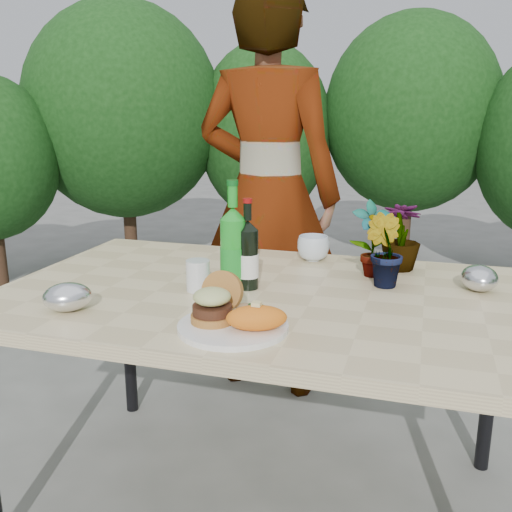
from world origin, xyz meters
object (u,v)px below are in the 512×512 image
(dinner_plate, at_px, (233,327))
(person, at_px, (268,195))
(wine_bottle, at_px, (248,256))
(patio_table, at_px, (264,309))

(dinner_plate, distance_m, person, 1.21)
(wine_bottle, distance_m, person, 0.86)
(dinner_plate, relative_size, person, 0.15)
(dinner_plate, height_order, wine_bottle, wine_bottle)
(dinner_plate, bearing_deg, patio_table, 92.19)
(person, bearing_deg, wine_bottle, 106.38)
(dinner_plate, relative_size, wine_bottle, 1.00)
(person, bearing_deg, dinner_plate, 106.33)
(dinner_plate, xyz_separation_m, wine_bottle, (-0.07, 0.33, 0.10))
(wine_bottle, bearing_deg, person, 87.49)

